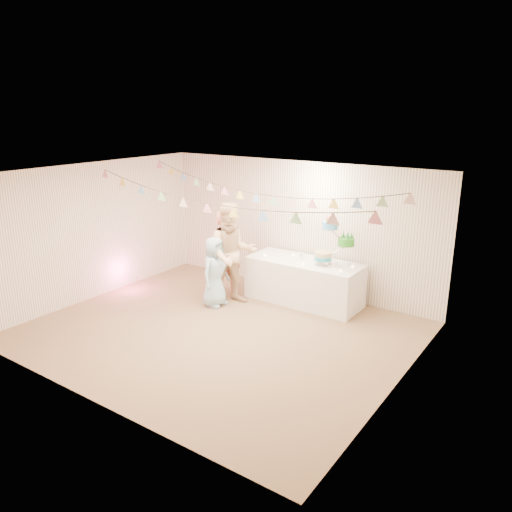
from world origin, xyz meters
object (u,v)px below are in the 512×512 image
Objects in this scene: table at (304,281)px; person_adult_a at (226,254)px; cake_stand at (333,247)px; person_adult_b at (232,254)px; person_child at (215,272)px.

person_adult_a is (-1.40, -0.59, 0.45)m from table.
cake_stand is 0.49× the size of person_adult_a.
table is 1.13× the size of person_adult_b.
table is at bearing -174.81° from cake_stand.
person_adult_b reaches higher than cake_stand.
person_adult_a is 0.56m from person_child.
cake_stand reaches higher than table.
table is 1.27× the size of person_adult_a.
cake_stand is 2.21m from person_child.
table is 1.47m from person_adult_b.
person_adult_a is at bearing 93.43° from person_adult_b.
person_child is (-0.20, -0.26, -0.30)m from person_adult_b.
cake_stand is at bearing -21.50° from person_adult_b.
person_adult_b is 1.46× the size of person_child.
cake_stand is at bearing -43.10° from person_adult_a.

